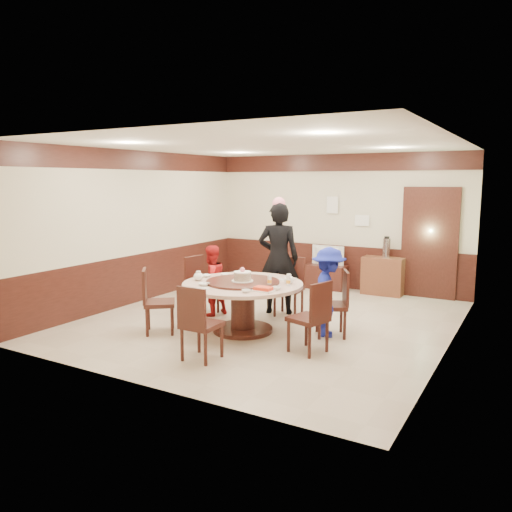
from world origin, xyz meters
The scene contains 30 objects.
room centered at (0.01, 0.01, 1.08)m, with size 6.00×6.04×2.84m.
banquet_table centered at (-0.07, -0.73, 0.53)m, with size 1.80×1.80×0.78m.
chair_0 centered at (1.18, -0.26, 0.30)m, with size 0.60×0.59×0.97m.
chair_1 centered at (0.12, 0.46, 0.30)m, with size 0.48×0.49×0.97m.
chair_2 centered at (-1.23, -0.16, 0.30)m, with size 0.52×0.51×0.97m.
chair_3 centered at (-1.13, -1.41, 0.30)m, with size 0.62×0.62×0.97m.
chair_4 centered at (0.09, -2.02, 0.30)m, with size 0.44×0.45×0.97m.
chair_5 centered at (1.18, -1.09, 0.30)m, with size 0.55×0.55×0.97m.
person_standing centered at (-0.09, 0.49, 0.95)m, with size 0.69×0.45×1.89m, color black.
person_red centered at (-1.02, -0.19, 0.59)m, with size 0.58×0.45×1.19m, color #AF1718.
person_blue centered at (1.12, -0.29, 0.65)m, with size 0.85×0.49×1.31m, color #18239B.
birthday_cake centered at (-0.05, -0.76, 0.85)m, with size 0.32×0.32×0.21m.
teapot_left centered at (-0.74, -0.92, 0.81)m, with size 0.17×0.15×0.13m, color white.
teapot_right centered at (0.56, -0.45, 0.81)m, with size 0.17×0.15×0.13m, color white.
bowl_0 centered at (-0.59, -0.40, 0.77)m, with size 0.14×0.14×0.03m, color white.
bowl_1 centered at (0.32, -1.27, 0.77)m, with size 0.13×0.13×0.04m, color white.
bowl_2 centered at (-0.44, -1.19, 0.77)m, with size 0.16×0.16×0.04m, color white.
bowl_3 centered at (0.59, -0.91, 0.77)m, with size 0.14×0.14×0.04m, color white.
bowl_4 centered at (-0.80, -0.63, 0.77)m, with size 0.15×0.15×0.04m, color white.
saucer_near centered at (-0.32, -1.38, 0.76)m, with size 0.18×0.18×0.01m, color white.
saucer_far centered at (0.38, -0.23, 0.76)m, with size 0.18×0.18×0.01m, color white.
shrimp_platter centered at (0.48, -1.09, 0.78)m, with size 0.30×0.20×0.06m.
bottle_0 centered at (0.39, -0.74, 0.83)m, with size 0.06×0.06×0.16m, color white.
bottle_1 centered at (0.64, -0.63, 0.83)m, with size 0.06×0.06×0.16m, color white.
tv_stand centered at (-0.12, 2.75, 0.25)m, with size 0.85×0.45×0.50m, color #371611.
television centered at (-0.12, 2.75, 0.70)m, with size 0.70×0.09×0.41m, color gray.
side_cabinet centered at (1.07, 2.78, 0.38)m, with size 0.80×0.40×0.75m, color brown.
thermos centered at (1.12, 2.78, 0.94)m, with size 0.15×0.15×0.38m, color silver.
notice_left centered at (-0.10, 2.96, 1.75)m, with size 0.25×0.00×0.35m, color white.
notice_right centered at (0.55, 2.96, 1.45)m, with size 0.30×0.00×0.22m, color white.
Camera 1 is at (3.72, -6.95, 2.26)m, focal length 35.00 mm.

